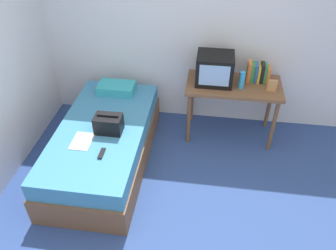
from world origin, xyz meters
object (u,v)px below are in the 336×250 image
water_bottle (242,80)px  book_row (258,73)px  picture_frame (272,86)px  desk (233,91)px  tv (215,69)px  pillow (117,88)px  remote_dark (102,153)px  magazine (82,141)px  bed (104,145)px  handbag (109,124)px

water_bottle → book_row: book_row is taller
picture_frame → water_bottle: bearing=176.1°
book_row → water_bottle: bearing=-135.3°
desk → tv: tv is taller
picture_frame → pillow: bearing=177.6°
remote_dark → pillow: bearing=97.3°
water_bottle → book_row: (0.20, 0.20, 0.01)m
desk → pillow: bearing=-179.1°
water_bottle → magazine: size_ratio=0.74×
bed → remote_dark: bearing=-72.7°
bed → magazine: size_ratio=6.90×
bed → book_row: bearing=26.6°
desk → picture_frame: bearing=-13.4°
pillow → handbag: 0.81m
water_bottle → bed: bearing=-156.3°
water_bottle → remote_dark: bearing=-141.5°
remote_dark → desk: bearing=42.0°
tv → book_row: tv is taller
desk → remote_dark: 1.81m
desk → tv: size_ratio=2.64×
picture_frame → remote_dark: size_ratio=0.97×
bed → picture_frame: bearing=19.1°
water_bottle → picture_frame: 0.35m
picture_frame → magazine: bearing=-155.3°
book_row → remote_dark: size_ratio=1.74×
magazine → remote_dark: bearing=-31.9°
bed → desk: size_ratio=1.72×
desk → picture_frame: picture_frame is taller
tv → book_row: size_ratio=1.62×
pillow → handbag: size_ratio=1.56×
water_bottle → pillow: water_bottle is taller
desk → handbag: (-1.36, -0.83, -0.03)m
pillow → remote_dark: size_ratio=3.01×
tv → book_row: bearing=10.3°
magazine → water_bottle: bearing=29.7°
picture_frame → pillow: 1.94m
remote_dark → water_bottle: bearing=38.5°
bed → picture_frame: (1.91, 0.66, 0.58)m
picture_frame → remote_dark: picture_frame is taller
picture_frame → pillow: picture_frame is taller
book_row → pillow: 1.80m
bed → desk: desk is taller
desk → water_bottle: size_ratio=5.42×
tv → magazine: tv is taller
handbag → magazine: (-0.24, -0.21, -0.10)m
water_bottle → remote_dark: size_ratio=1.37×
pillow → remote_dark: pillow is taller
bed → tv: bearing=32.6°
magazine → picture_frame: bearing=24.7°
pillow → remote_dark: bearing=-82.7°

